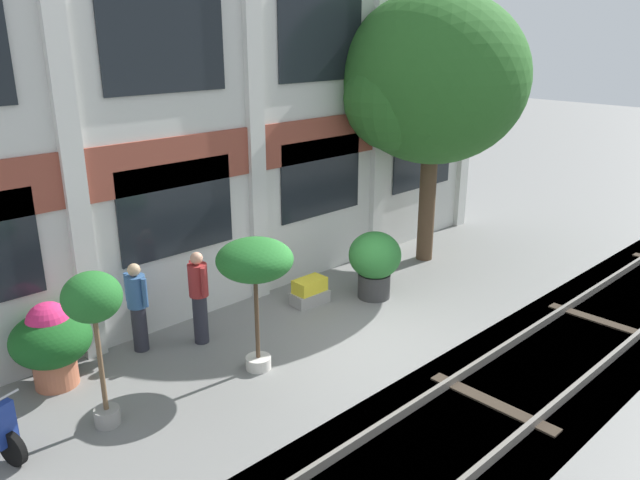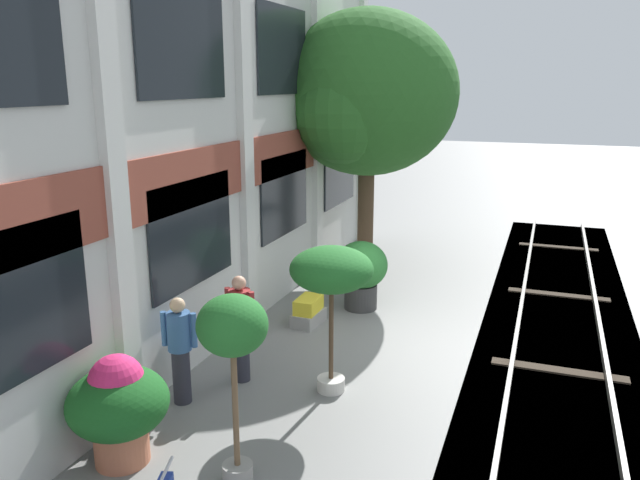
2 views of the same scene
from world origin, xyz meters
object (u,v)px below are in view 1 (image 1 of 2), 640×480
object	(u,v)px
resident_watching_tracks	(137,304)
potted_plant_square_trough	(310,292)
resident_by_doorway	(199,295)
potted_plant_tall_urn	(255,264)
potted_plant_stone_basin	(375,260)
potted_plant_fluted_column	(51,340)
broadleaf_tree	(434,83)
potted_plant_terracotta_small	(93,307)

from	to	relation	value
resident_watching_tracks	potted_plant_square_trough	bearing A→B (deg)	157.31
potted_plant_square_trough	resident_by_doorway	distance (m)	2.61
potted_plant_tall_urn	potted_plant_square_trough	size ratio (longest dim) A/B	2.87
potted_plant_tall_urn	resident_watching_tracks	size ratio (longest dim) A/B	1.40
potted_plant_stone_basin	potted_plant_square_trough	size ratio (longest dim) A/B	1.81
resident_watching_tracks	potted_plant_stone_basin	bearing A→B (deg)	151.82
potted_plant_fluted_column	resident_by_doorway	distance (m)	2.48
broadleaf_tree	potted_plant_tall_urn	bearing A→B (deg)	-168.32
potted_plant_stone_basin	broadleaf_tree	bearing A→B (deg)	14.50
resident_watching_tracks	potted_plant_terracotta_small	bearing A→B (deg)	36.74
resident_by_doorway	broadleaf_tree	bearing A→B (deg)	5.71
potted_plant_terracotta_small	resident_watching_tracks	bearing A→B (deg)	49.03
potted_plant_fluted_column	resident_by_doorway	bearing A→B (deg)	-8.93
resident_by_doorway	potted_plant_terracotta_small	bearing A→B (deg)	-146.74
potted_plant_tall_urn	potted_plant_terracotta_small	bearing A→B (deg)	173.94
potted_plant_tall_urn	resident_by_doorway	xyz separation A→B (m)	(-0.16, 1.43, -0.93)
broadleaf_tree	potted_plant_stone_basin	size ratio (longest dim) A/B	4.37
potted_plant_square_trough	resident_by_doorway	size ratio (longest dim) A/B	0.46
potted_plant_fluted_column	potted_plant_terracotta_small	world-z (taller)	potted_plant_terracotta_small
broadleaf_tree	potted_plant_square_trough	bearing A→B (deg)	179.85
potted_plant_terracotta_small	resident_watching_tracks	xyz separation A→B (m)	(1.43, 1.65, -0.97)
broadleaf_tree	potted_plant_terracotta_small	bearing A→B (deg)	-173.38
potted_plant_terracotta_small	potted_plant_tall_urn	bearing A→B (deg)	-6.06
broadleaf_tree	resident_watching_tracks	distance (m)	8.00
potted_plant_stone_basin	potted_plant_fluted_column	bearing A→B (deg)	168.87
potted_plant_fluted_column	potted_plant_stone_basin	size ratio (longest dim) A/B	0.99
resident_watching_tracks	potted_plant_tall_urn	bearing A→B (deg)	107.15
potted_plant_stone_basin	potted_plant_square_trough	distance (m)	1.49
broadleaf_tree	potted_plant_terracotta_small	distance (m)	9.06
potted_plant_square_trough	potted_plant_terracotta_small	world-z (taller)	potted_plant_terracotta_small
potted_plant_fluted_column	potted_plant_stone_basin	world-z (taller)	potted_plant_stone_basin
potted_plant_stone_basin	potted_plant_terracotta_small	xyz separation A→B (m)	(-6.07, -0.33, 1.02)
potted_plant_tall_urn	resident_watching_tracks	bearing A→B (deg)	119.44
potted_plant_fluted_column	potted_plant_square_trough	distance (m)	5.03
potted_plant_tall_urn	potted_plant_terracotta_small	distance (m)	2.53
potted_plant_square_trough	potted_plant_terracotta_small	xyz separation A→B (m)	(-4.88, -1.02, 1.58)
resident_by_doorway	potted_plant_fluted_column	bearing A→B (deg)	178.14
potted_plant_stone_basin	resident_watching_tracks	bearing A→B (deg)	164.10
potted_plant_terracotta_small	resident_by_doorway	distance (m)	2.78
potted_plant_tall_urn	resident_by_doorway	distance (m)	1.71
potted_plant_stone_basin	potted_plant_terracotta_small	bearing A→B (deg)	-176.88
broadleaf_tree	resident_by_doorway	distance (m)	7.12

